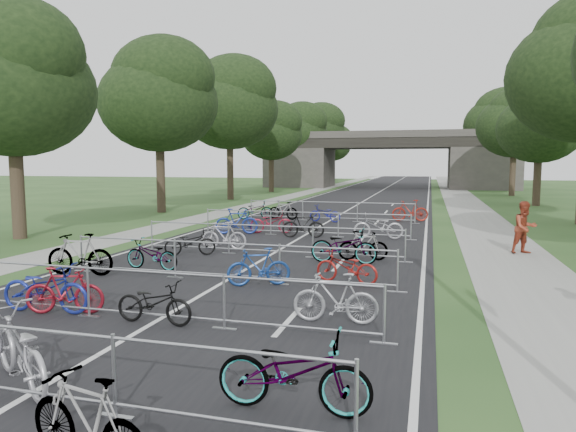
% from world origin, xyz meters
% --- Properties ---
extents(road, '(11.00, 140.00, 0.01)m').
position_xyz_m(road, '(0.00, 50.00, 0.01)').
color(road, black).
rests_on(road, ground).
extents(sidewalk_right, '(3.00, 140.00, 0.01)m').
position_xyz_m(sidewalk_right, '(8.00, 50.00, 0.01)').
color(sidewalk_right, gray).
rests_on(sidewalk_right, ground).
extents(sidewalk_left, '(2.00, 140.00, 0.01)m').
position_xyz_m(sidewalk_left, '(-7.50, 50.00, 0.01)').
color(sidewalk_left, gray).
rests_on(sidewalk_left, ground).
extents(lane_markings, '(0.12, 140.00, 0.00)m').
position_xyz_m(lane_markings, '(0.00, 50.00, 0.00)').
color(lane_markings, silver).
rests_on(lane_markings, ground).
extents(overpass_bridge, '(31.00, 8.00, 7.05)m').
position_xyz_m(overpass_bridge, '(0.00, 65.00, 3.53)').
color(overpass_bridge, '#423E3B').
rests_on(overpass_bridge, ground).
extents(tree_left_0, '(6.72, 6.72, 10.25)m').
position_xyz_m(tree_left_0, '(-11.39, 15.93, 6.49)').
color(tree_left_0, '#33261C').
rests_on(tree_left_0, ground).
extents(tree_left_1, '(7.56, 7.56, 11.53)m').
position_xyz_m(tree_left_1, '(-11.39, 27.93, 7.30)').
color(tree_left_1, '#33261C').
rests_on(tree_left_1, ground).
extents(tree_left_2, '(8.40, 8.40, 12.81)m').
position_xyz_m(tree_left_2, '(-11.39, 39.93, 8.12)').
color(tree_left_2, '#33261C').
rests_on(tree_left_2, ground).
extents(tree_right_2, '(6.16, 6.16, 9.39)m').
position_xyz_m(tree_right_2, '(13.11, 39.93, 5.95)').
color(tree_right_2, '#33261C').
rests_on(tree_right_2, ground).
extents(tree_left_3, '(6.72, 6.72, 10.25)m').
position_xyz_m(tree_left_3, '(-11.39, 51.93, 6.49)').
color(tree_left_3, '#33261C').
rests_on(tree_left_3, ground).
extents(tree_right_3, '(7.17, 7.17, 10.93)m').
position_xyz_m(tree_right_3, '(13.11, 51.93, 6.92)').
color(tree_right_3, '#33261C').
rests_on(tree_right_3, ground).
extents(tree_left_4, '(7.56, 7.56, 11.53)m').
position_xyz_m(tree_left_4, '(-11.39, 63.93, 7.30)').
color(tree_left_4, '#33261C').
rests_on(tree_left_4, ground).
extents(tree_right_4, '(8.18, 8.18, 12.47)m').
position_xyz_m(tree_right_4, '(13.11, 63.93, 7.90)').
color(tree_right_4, '#33261C').
rests_on(tree_right_4, ground).
extents(tree_left_5, '(8.40, 8.40, 12.81)m').
position_xyz_m(tree_left_5, '(-11.39, 75.93, 8.12)').
color(tree_left_5, '#33261C').
rests_on(tree_left_5, ground).
extents(tree_right_5, '(6.16, 6.16, 9.39)m').
position_xyz_m(tree_right_5, '(13.11, 75.93, 5.95)').
color(tree_right_5, '#33261C').
rests_on(tree_right_5, ground).
extents(tree_left_6, '(6.72, 6.72, 10.25)m').
position_xyz_m(tree_left_6, '(-11.39, 87.93, 6.49)').
color(tree_left_6, '#33261C').
rests_on(tree_left_6, ground).
extents(tree_right_6, '(7.17, 7.17, 10.93)m').
position_xyz_m(tree_right_6, '(13.11, 87.93, 6.92)').
color(tree_right_6, '#33261C').
rests_on(tree_right_6, ground).
extents(barrier_row_1, '(9.70, 0.08, 1.10)m').
position_xyz_m(barrier_row_1, '(0.00, 3.60, 0.55)').
color(barrier_row_1, '#A4A7AC').
rests_on(barrier_row_1, ground).
extents(barrier_row_2, '(9.70, 0.08, 1.10)m').
position_xyz_m(barrier_row_2, '(0.00, 7.20, 0.55)').
color(barrier_row_2, '#A4A7AC').
rests_on(barrier_row_2, ground).
extents(barrier_row_3, '(9.70, 0.08, 1.10)m').
position_xyz_m(barrier_row_3, '(0.00, 11.00, 0.55)').
color(barrier_row_3, '#A4A7AC').
rests_on(barrier_row_3, ground).
extents(barrier_row_4, '(9.70, 0.08, 1.10)m').
position_xyz_m(barrier_row_4, '(0.00, 15.00, 0.55)').
color(barrier_row_4, '#A4A7AC').
rests_on(barrier_row_4, ground).
extents(barrier_row_5, '(9.70, 0.08, 1.10)m').
position_xyz_m(barrier_row_5, '(0.00, 20.00, 0.55)').
color(barrier_row_5, '#A4A7AC').
rests_on(barrier_row_5, ground).
extents(barrier_row_6, '(9.70, 0.08, 1.10)m').
position_xyz_m(barrier_row_6, '(0.00, 26.00, 0.55)').
color(barrier_row_6, '#A4A7AC').
rests_on(barrier_row_6, ground).
extents(bike_5, '(2.24, 1.77, 1.14)m').
position_xyz_m(bike_5, '(-0.31, 4.01, 0.57)').
color(bike_5, '#A8A6AE').
rests_on(bike_5, ground).
extents(bike_6, '(1.79, 0.84, 1.04)m').
position_xyz_m(bike_6, '(1.91, 2.57, 0.52)').
color(bike_6, '#A4A7AC').
rests_on(bike_6, ground).
extents(bike_7, '(2.07, 0.75, 1.08)m').
position_xyz_m(bike_7, '(3.69, 4.35, 0.54)').
color(bike_7, '#A4A7AC').
rests_on(bike_7, ground).
extents(bike_8, '(2.09, 0.86, 1.07)m').
position_xyz_m(bike_8, '(-2.61, 7.20, 0.54)').
color(bike_8, navy).
rests_on(bike_8, ground).
extents(bike_9, '(1.76, 0.91, 1.02)m').
position_xyz_m(bike_9, '(-2.13, 7.21, 0.51)').
color(bike_9, maroon).
rests_on(bike_9, ground).
extents(bike_10, '(1.69, 0.64, 0.88)m').
position_xyz_m(bike_10, '(0.06, 7.12, 0.44)').
color(bike_10, black).
rests_on(bike_10, ground).
extents(bike_11, '(1.76, 0.58, 1.04)m').
position_xyz_m(bike_11, '(3.55, 8.13, 0.52)').
color(bike_11, '#999AA0').
rests_on(bike_11, ground).
extents(bike_12, '(2.08, 0.79, 1.22)m').
position_xyz_m(bike_12, '(-4.30, 10.54, 0.61)').
color(bike_12, '#A4A7AC').
rests_on(bike_12, ground).
extents(bike_13, '(1.84, 0.80, 0.94)m').
position_xyz_m(bike_13, '(-2.71, 11.75, 0.47)').
color(bike_13, '#A4A7AC').
rests_on(bike_13, ground).
extents(bike_14, '(1.72, 1.14, 1.01)m').
position_xyz_m(bike_14, '(1.05, 10.71, 0.50)').
color(bike_14, navy).
rests_on(bike_14, ground).
extents(bike_15, '(1.81, 0.93, 0.91)m').
position_xyz_m(bike_15, '(3.23, 11.59, 0.45)').
color(bike_15, maroon).
rests_on(bike_15, ground).
extents(bike_16, '(1.84, 1.34, 0.92)m').
position_xyz_m(bike_16, '(-2.68, 14.25, 0.46)').
color(bike_16, black).
rests_on(bike_16, ground).
extents(bike_17, '(1.78, 0.61, 1.05)m').
position_xyz_m(bike_17, '(-2.02, 15.70, 0.53)').
color(bike_17, '#BAB8C1').
rests_on(bike_17, ground).
extents(bike_18, '(2.18, 0.84, 1.13)m').
position_xyz_m(bike_18, '(2.72, 14.27, 0.57)').
color(bike_18, '#A4A7AC').
rests_on(bike_18, ground).
extents(bike_19, '(1.70, 0.83, 0.98)m').
position_xyz_m(bike_19, '(3.25, 14.94, 0.49)').
color(bike_19, '#A4A7AC').
rests_on(bike_19, ground).
extents(bike_20, '(2.00, 1.09, 1.16)m').
position_xyz_m(bike_20, '(-3.07, 19.73, 0.58)').
color(bike_20, navy).
rests_on(bike_20, ground).
extents(bike_21, '(2.07, 1.21, 1.03)m').
position_xyz_m(bike_21, '(-1.65, 20.42, 0.51)').
color(bike_21, maroon).
rests_on(bike_21, ground).
extents(bike_22, '(1.88, 0.81, 1.09)m').
position_xyz_m(bike_22, '(0.11, 19.43, 0.55)').
color(bike_22, black).
rests_on(bike_22, ground).
extents(bike_23, '(2.15, 1.01, 1.09)m').
position_xyz_m(bike_23, '(3.27, 19.92, 0.54)').
color(bike_23, '#A5A4AB').
rests_on(bike_23, ground).
extents(bike_24, '(2.10, 1.53, 1.05)m').
position_xyz_m(bike_24, '(-4.30, 25.80, 0.53)').
color(bike_24, '#A4A7AC').
rests_on(bike_24, ground).
extents(bike_25, '(1.85, 0.79, 1.07)m').
position_xyz_m(bike_25, '(-2.68, 26.00, 0.54)').
color(bike_25, '#A4A7AC').
rests_on(bike_25, ground).
extents(bike_26, '(1.84, 0.89, 0.93)m').
position_xyz_m(bike_26, '(-0.15, 25.40, 0.46)').
color(bike_26, navy).
rests_on(bike_26, ground).
extents(bike_27, '(2.04, 0.95, 1.19)m').
position_xyz_m(bike_27, '(4.30, 26.97, 0.59)').
color(bike_27, maroon).
rests_on(bike_27, ground).
extents(pedestrian_b, '(1.13, 1.04, 1.87)m').
position_xyz_m(pedestrian_b, '(8.60, 17.77, 0.93)').
color(pedestrian_b, '#963620').
rests_on(pedestrian_b, ground).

